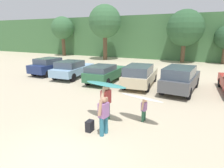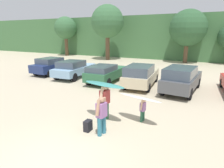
# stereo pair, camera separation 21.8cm
# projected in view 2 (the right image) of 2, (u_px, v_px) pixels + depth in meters

# --- Properties ---
(ground_plane) EXTENTS (120.00, 120.00, 0.00)m
(ground_plane) POSITION_uv_depth(u_px,v_px,m) (49.00, 162.00, 6.02)
(ground_plane) COLOR #C1B293
(hillside_ridge) EXTENTS (108.00, 12.00, 6.50)m
(hillside_ridge) POSITION_uv_depth(u_px,v_px,m) (184.00, 37.00, 32.48)
(hillside_ridge) COLOR #427042
(hillside_ridge) RESTS_ON ground_plane
(tree_far_right) EXTENTS (3.79, 3.79, 6.66)m
(tree_far_right) POSITION_uv_depth(u_px,v_px,m) (66.00, 28.00, 33.61)
(tree_far_right) COLOR brown
(tree_far_right) RESTS_ON ground_plane
(tree_left) EXTENTS (4.67, 4.67, 7.86)m
(tree_left) POSITION_uv_depth(u_px,v_px,m) (107.00, 22.00, 28.02)
(tree_left) COLOR brown
(tree_left) RESTS_ON ground_plane
(tree_center_left) EXTENTS (4.71, 4.71, 6.87)m
(tree_center_left) POSITION_uv_depth(u_px,v_px,m) (188.00, 28.00, 25.14)
(tree_center_left) COLOR brown
(tree_center_left) RESTS_ON ground_plane
(parked_car_navy) EXTENTS (1.99, 4.41, 1.57)m
(parked_car_navy) POSITION_uv_depth(u_px,v_px,m) (53.00, 65.00, 18.93)
(parked_car_navy) COLOR navy
(parked_car_navy) RESTS_ON ground_plane
(parked_car_sky_blue) EXTENTS (2.27, 4.65, 1.53)m
(parked_car_sky_blue) POSITION_uv_depth(u_px,v_px,m) (74.00, 69.00, 17.30)
(parked_car_sky_blue) COLOR #84ADD1
(parked_car_sky_blue) RESTS_ON ground_plane
(parked_car_forest_green) EXTENTS (1.94, 4.49, 1.45)m
(parked_car_forest_green) POSITION_uv_depth(u_px,v_px,m) (106.00, 73.00, 15.54)
(parked_car_forest_green) COLOR #2D6642
(parked_car_forest_green) RESTS_ON ground_plane
(parked_car_champagne) EXTENTS (2.22, 4.83, 1.63)m
(parked_car_champagne) POSITION_uv_depth(u_px,v_px,m) (141.00, 75.00, 14.42)
(parked_car_champagne) COLOR beige
(parked_car_champagne) RESTS_ON ground_plane
(parked_car_dark_gray) EXTENTS (2.23, 4.83, 1.75)m
(parked_car_dark_gray) POSITION_uv_depth(u_px,v_px,m) (181.00, 79.00, 12.92)
(parked_car_dark_gray) COLOR #4C4F54
(parked_car_dark_gray) RESTS_ON ground_plane
(person_adult) EXTENTS (0.37, 0.77, 1.67)m
(person_adult) POSITION_uv_depth(u_px,v_px,m) (105.00, 100.00, 8.68)
(person_adult) COLOR #26593F
(person_adult) RESTS_ON ground_plane
(person_child) EXTENTS (0.23, 0.50, 1.05)m
(person_child) POSITION_uv_depth(u_px,v_px,m) (143.00, 109.00, 8.64)
(person_child) COLOR #26593F
(person_child) RESTS_ON ground_plane
(person_companion) EXTENTS (0.34, 0.65, 1.55)m
(person_companion) POSITION_uv_depth(u_px,v_px,m) (102.00, 114.00, 7.43)
(person_companion) COLOR teal
(person_companion) RESTS_ON ground_plane
(surfboard_teal) EXTENTS (2.22, 1.02, 0.09)m
(surfboard_teal) POSITION_uv_depth(u_px,v_px,m) (104.00, 84.00, 8.47)
(surfboard_teal) COLOR teal
(surfboard_white) EXTENTS (2.17, 1.06, 0.19)m
(surfboard_white) POSITION_uv_depth(u_px,v_px,m) (140.00, 98.00, 8.42)
(surfboard_white) COLOR white
(backpack_dropped) EXTENTS (0.24, 0.34, 0.45)m
(backpack_dropped) POSITION_uv_depth(u_px,v_px,m) (88.00, 126.00, 7.86)
(backpack_dropped) COLOR black
(backpack_dropped) RESTS_ON ground_plane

